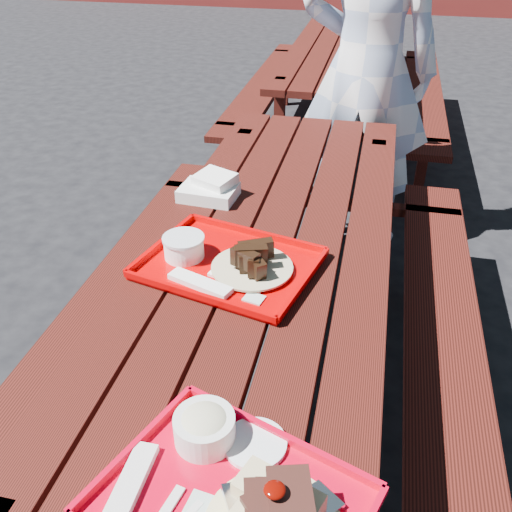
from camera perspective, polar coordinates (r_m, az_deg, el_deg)
name	(u,v)px	position (r m, az deg, el deg)	size (l,w,h in m)	color
ground	(265,417)	(2.23, 0.87, -15.80)	(60.00, 60.00, 0.00)	black
picnic_table_near	(266,299)	(1.85, 1.02, -4.29)	(1.41, 2.40, 0.75)	#46120D
picnic_table_far	(345,70)	(4.40, 8.85, 17.87)	(1.41, 2.40, 0.75)	#46120D
near_tray	(236,487)	(1.09, -2.02, -22.11)	(0.55, 0.49, 0.14)	red
far_tray	(225,262)	(1.64, -3.09, -0.56)	(0.55, 0.47, 0.08)	#C20001
white_cloth	(210,189)	(2.03, -4.58, 6.73)	(0.21, 0.18, 0.08)	white
person	(367,69)	(2.96, 11.02, 17.84)	(0.68, 0.45, 1.87)	#ABBEE3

